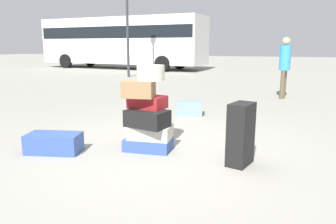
% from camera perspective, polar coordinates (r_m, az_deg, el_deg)
% --- Properties ---
extents(ground_plane, '(80.00, 80.00, 0.00)m').
position_cam_1_polar(ground_plane, '(4.71, -1.12, -6.68)').
color(ground_plane, gray).
extents(suitcase_tower, '(0.70, 0.60, 1.22)m').
position_cam_1_polar(suitcase_tower, '(4.57, -3.66, -0.54)').
color(suitcase_tower, '#334F99').
rests_on(suitcase_tower, ground).
extents(suitcase_black_right_side, '(0.33, 0.44, 0.79)m').
position_cam_1_polar(suitcase_black_right_side, '(4.14, 12.81, -3.88)').
color(suitcase_black_right_side, black).
rests_on(suitcase_black_right_side, ground).
extents(suitcase_navy_left_side, '(0.81, 0.54, 0.27)m').
position_cam_1_polar(suitcase_navy_left_side, '(4.83, -19.62, -5.22)').
color(suitcase_navy_left_side, '#334F99').
rests_on(suitcase_navy_left_side, ground).
extents(suitcase_slate_white_trunk, '(0.60, 0.46, 0.31)m').
position_cam_1_polar(suitcase_slate_white_trunk, '(6.95, 3.89, 0.70)').
color(suitcase_slate_white_trunk, gray).
rests_on(suitcase_slate_white_trunk, ground).
extents(person_bearded_onlooker, '(0.30, 0.34, 1.71)m').
position_cam_1_polar(person_bearded_onlooker, '(9.64, 20.07, 8.28)').
color(person_bearded_onlooker, brown).
rests_on(person_bearded_onlooker, ground).
extents(parked_bus, '(11.14, 3.65, 3.15)m').
position_cam_1_polar(parked_bus, '(21.16, -8.33, 12.65)').
color(parked_bus, silver).
rests_on(parked_bus, ground).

